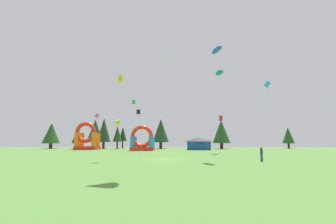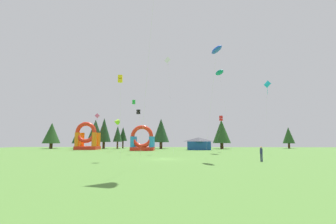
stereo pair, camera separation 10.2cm
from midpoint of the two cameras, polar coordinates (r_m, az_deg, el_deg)
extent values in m
plane|color=#548438|center=(34.71, -0.76, -10.76)|extent=(120.00, 120.00, 0.00)
cube|color=green|center=(60.78, -7.94, 2.02)|extent=(0.81, 0.81, 0.46)
cube|color=green|center=(60.87, -7.94, 2.53)|extent=(0.81, 0.81, 0.46)
cylinder|color=silver|center=(58.22, -7.17, -3.18)|extent=(2.41, 3.67, 11.79)
pyramid|color=white|center=(53.39, -0.09, 11.69)|extent=(1.04, 0.76, 1.08)
cylinder|color=white|center=(53.17, -0.14, 11.17)|extent=(0.04, 0.04, 1.07)
cylinder|color=silver|center=(48.57, 0.51, 1.84)|extent=(1.27, 5.20, 19.25)
ellipsoid|color=blue|center=(36.44, 11.03, 13.81)|extent=(1.73, 3.02, 0.89)
cylinder|color=silver|center=(37.07, 9.73, 1.34)|extent=(1.19, 5.32, 15.16)
cylinder|color=silver|center=(25.71, -4.88, 7.90)|extent=(2.17, 5.93, 17.93)
cone|color=#8CD826|center=(59.09, -11.91, -2.21)|extent=(1.75, 1.71, 1.33)
cylinder|color=silver|center=(59.39, -12.43, -5.53)|extent=(1.10, 0.68, 6.85)
cube|color=red|center=(56.96, 12.00, -1.70)|extent=(0.87, 0.87, 0.49)
cube|color=red|center=(57.01, 11.98, -1.10)|extent=(0.87, 0.87, 0.49)
cylinder|color=silver|center=(56.83, 11.50, -5.19)|extent=(1.12, 0.31, 7.50)
pyramid|color=#19B7CC|center=(54.28, 21.67, 5.92)|extent=(1.06, 1.16, 1.18)
cylinder|color=#19B7CC|center=(54.14, 21.77, 4.79)|extent=(0.04, 0.04, 2.11)
cylinder|color=silver|center=(55.06, 21.56, -1.54)|extent=(0.35, 3.55, 13.80)
pyramid|color=#EA599E|center=(61.41, -16.05, -0.89)|extent=(0.89, 0.33, 0.89)
cylinder|color=#EA599E|center=(61.41, -16.05, -1.51)|extent=(0.04, 0.04, 1.34)
cylinder|color=silver|center=(62.44, -16.72, -4.77)|extent=(1.94, 1.95, 8.32)
cube|color=black|center=(48.11, -6.88, -0.24)|extent=(0.79, 0.79, 0.39)
cube|color=black|center=(48.16, -6.87, 0.31)|extent=(0.79, 0.79, 0.39)
cylinder|color=silver|center=(48.48, -5.43, -4.78)|extent=(2.35, 1.61, 8.02)
cube|color=yellow|center=(34.72, -10.95, 7.08)|extent=(0.64, 0.64, 0.44)
cube|color=yellow|center=(34.84, -10.93, 7.93)|extent=(0.64, 0.64, 0.44)
cylinder|color=silver|center=(35.22, -10.89, -1.69)|extent=(0.31, 2.70, 10.93)
ellipsoid|color=#0C7F7A|center=(56.72, 11.64, 8.84)|extent=(2.02, 3.73, 1.10)
cylinder|color=silver|center=(52.22, 13.05, 0.43)|extent=(1.16, 6.10, 17.46)
cylinder|color=navy|center=(32.92, 20.74, -9.79)|extent=(0.18, 0.18, 0.90)
cylinder|color=navy|center=(33.03, 20.48, -9.79)|extent=(0.18, 0.18, 0.90)
cylinder|color=navy|center=(32.93, 20.55, -8.40)|extent=(0.44, 0.44, 0.71)
sphere|color=#D8AD84|center=(32.92, 20.52, -7.56)|extent=(0.24, 0.24, 0.24)
cube|color=red|center=(63.89, -5.91, -8.39)|extent=(5.84, 4.24, 0.86)
cylinder|color=#268CD8|center=(62.70, -8.20, -6.79)|extent=(1.19, 1.19, 2.65)
cylinder|color=#268CD8|center=(62.07, -3.94, -6.85)|extent=(1.19, 1.19, 2.65)
cylinder|color=#268CD8|center=(65.71, -7.74, -6.78)|extent=(1.19, 1.19, 2.65)
cylinder|color=#268CD8|center=(65.11, -3.67, -6.83)|extent=(1.19, 1.19, 2.65)
torus|color=red|center=(62.34, -6.07, -5.60)|extent=(5.60, 0.95, 5.60)
cube|color=red|center=(73.46, -18.06, -7.83)|extent=(6.05, 4.82, 0.93)
cylinder|color=orange|center=(72.64, -20.21, -5.91)|extent=(1.35, 1.35, 3.79)
cylinder|color=orange|center=(71.03, -16.67, -6.03)|extent=(1.35, 1.35, 3.79)
cylinder|color=orange|center=(75.88, -19.23, -5.95)|extent=(1.35, 1.35, 3.79)
cylinder|color=orange|center=(74.33, -15.83, -6.06)|extent=(1.35, 1.35, 3.79)
torus|color=red|center=(71.83, -18.41, -4.46)|extent=(5.78, 1.08, 5.78)
cube|color=#19478C|center=(67.86, 7.00, -7.67)|extent=(6.05, 3.63, 2.26)
pyramid|color=#3F3F47|center=(67.85, 6.98, -6.26)|extent=(6.05, 3.63, 1.09)
cylinder|color=#4C331E|center=(85.40, -25.36, -7.06)|extent=(0.95, 0.95, 1.63)
cone|color=#234C1E|center=(85.41, -25.23, -4.39)|extent=(5.29, 5.29, 6.34)
cylinder|color=#4C331E|center=(84.76, -20.25, -7.30)|extent=(0.58, 0.58, 1.58)
cone|color=#1E4221|center=(84.75, -20.17, -5.22)|extent=(3.22, 3.22, 4.58)
cylinder|color=#4C331E|center=(80.91, -16.49, -7.07)|extent=(0.82, 0.82, 2.78)
cone|color=#1E4221|center=(80.97, -16.39, -3.88)|extent=(4.58, 4.58, 6.23)
cylinder|color=#4C331E|center=(79.05, -14.63, -7.41)|extent=(0.76, 0.76, 2.06)
cone|color=#1E4221|center=(79.10, -14.53, -4.02)|extent=(4.24, 4.24, 7.30)
cylinder|color=#4C331E|center=(77.36, -11.62, -7.48)|extent=(0.50, 0.50, 2.13)
cone|color=#1E4221|center=(77.37, -11.56, -4.92)|extent=(2.76, 2.76, 4.79)
cylinder|color=#4C331E|center=(82.18, -10.41, -7.37)|extent=(0.48, 0.48, 2.35)
cone|color=#193819|center=(82.19, -10.36, -4.97)|extent=(2.66, 2.66, 4.51)
cylinder|color=#4C331E|center=(76.76, -1.71, -7.68)|extent=(0.91, 0.91, 1.98)
cone|color=#1E4221|center=(76.80, -1.70, -4.24)|extent=(5.03, 5.03, 7.23)
cylinder|color=#4C331E|center=(77.41, 12.16, -7.62)|extent=(0.97, 0.97, 1.73)
cone|color=#234C1E|center=(77.44, 12.09, -4.36)|extent=(5.40, 5.40, 7.08)
cylinder|color=#4C331E|center=(87.64, 25.92, -7.01)|extent=(0.65, 0.65, 1.60)
cone|color=#234C1E|center=(87.63, 25.81, -4.82)|extent=(3.62, 3.62, 5.12)
camera|label=1|loc=(0.05, -90.06, 0.01)|focal=26.57mm
camera|label=2|loc=(0.05, 89.94, -0.01)|focal=26.57mm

